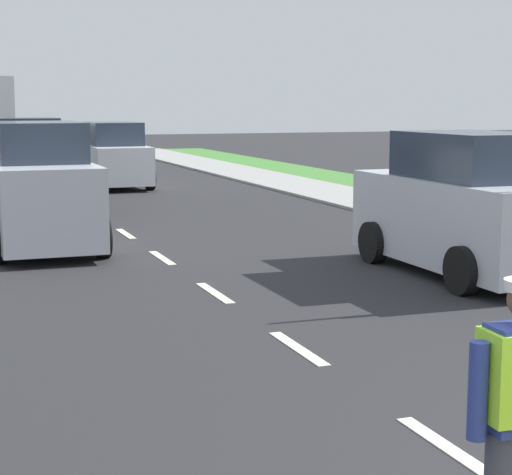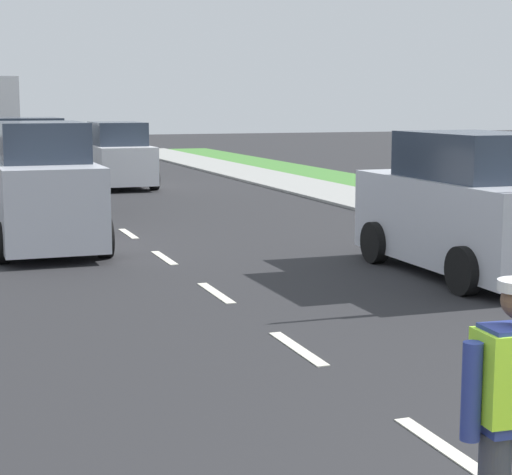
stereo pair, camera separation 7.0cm
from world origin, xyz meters
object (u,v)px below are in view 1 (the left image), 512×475
at_px(car_parked_curbside, 467,209).
at_px(car_oncoming_lead, 41,190).
at_px(car_oncoming_second, 24,168).
at_px(car_outgoing_far, 113,157).

xyz_separation_m(car_parked_curbside, car_oncoming_lead, (-5.84, 4.66, 0.05)).
relative_size(car_oncoming_lead, car_oncoming_second, 1.08).
xyz_separation_m(car_outgoing_far, car_oncoming_second, (-3.20, -5.31, 0.11)).
bearing_deg(car_outgoing_far, car_oncoming_lead, -107.19).
distance_m(car_parked_curbside, car_outgoing_far, 16.13).
bearing_deg(car_oncoming_lead, car_outgoing_far, 72.81).
xyz_separation_m(car_oncoming_lead, car_outgoing_far, (3.50, 11.31, -0.12)).
xyz_separation_m(car_parked_curbside, car_oncoming_second, (-5.54, 10.66, 0.03)).
bearing_deg(car_outgoing_far, car_parked_curbside, -81.65).
distance_m(car_oncoming_lead, car_outgoing_far, 11.84).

